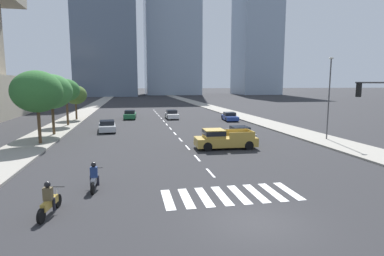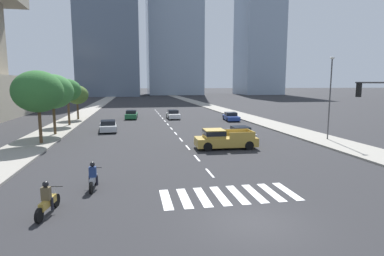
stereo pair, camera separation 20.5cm
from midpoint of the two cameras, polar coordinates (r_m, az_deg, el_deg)
name	(u,v)px [view 1 (the left image)]	position (r m, az deg, el deg)	size (l,w,h in m)	color
ground_plane	(255,222)	(13.34, 10.95, -16.47)	(800.00, 800.00, 0.00)	#28282B
sidewalk_east	(264,123)	(45.47, 12.90, 0.98)	(4.00, 260.00, 0.15)	gray
sidewalk_west	(58,128)	(42.55, -23.32, 0.05)	(4.00, 260.00, 0.15)	gray
crosswalk_near	(230,195)	(16.07, 6.66, -12.02)	(6.75, 2.73, 0.01)	silver
lane_divider_center	(167,124)	(42.97, -4.76, 0.65)	(0.14, 50.00, 0.01)	silver
motorcycle_lead	(94,179)	(17.38, -17.70, -8.79)	(0.70, 2.08, 1.49)	black
motorcycle_trailing	(49,202)	(14.84, -24.94, -12.11)	(0.73, 2.23, 1.49)	black
pickup_truck	(223,139)	(26.95, 5.39, -2.02)	(5.29, 2.27, 1.67)	#B28E38
sedan_white_0	(172,115)	(50.05, -3.82, 2.43)	(1.83, 4.21, 1.37)	silver
sedan_green_1	(130,115)	(50.90, -11.35, 2.37)	(2.03, 4.78, 1.34)	#1E6038
sedan_silver_2	(107,126)	(37.97, -15.38, 0.32)	(2.21, 4.83, 1.29)	#B7BABF
sedan_blue_3	(230,117)	(47.79, 6.78, 2.06)	(2.25, 4.59, 1.24)	navy
sedan_silver_4	(240,133)	(31.84, 8.60, -0.96)	(2.01, 4.27, 1.25)	#B7BABF
street_lamp_east	(329,92)	(33.03, 23.59, 5.98)	(0.50, 0.24, 7.89)	#3F3F42
street_tree_nearest	(37,92)	(31.26, -26.61, 5.95)	(4.39, 4.39, 6.55)	#4C3823
street_tree_second	(51,92)	(36.37, -24.40, 6.06)	(4.28, 4.28, 6.38)	#4C3823
street_tree_third	(66,90)	(43.97, -22.10, 6.38)	(3.41, 3.41, 6.00)	#4C3823
street_tree_fourth	(75,95)	(50.67, -20.61, 5.68)	(3.36, 3.36, 5.16)	#4C3823
office_tower_center_skyline	(171,5)	(172.47, -3.90, 21.52)	(27.10, 27.45, 100.29)	#8C9EB2
office_tower_right_skyline	(257,26)	(177.17, 11.70, 17.80)	(20.47, 23.60, 82.19)	#8C9EB2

